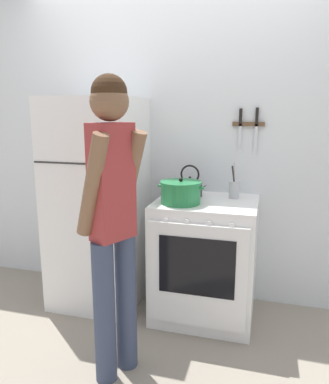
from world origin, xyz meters
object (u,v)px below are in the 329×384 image
at_px(refrigerator, 98,203).
at_px(utensil_jar, 234,189).
at_px(person, 113,214).
at_px(stove_range, 205,259).
at_px(dutch_oven_pot, 181,192).
at_px(tea_kettle, 190,187).

distance_m(refrigerator, utensil_jar, 1.07).
bearing_deg(utensil_jar, refrigerator, -172.80).
bearing_deg(person, utensil_jar, -5.54).
relative_size(refrigerator, stove_range, 1.83).
height_order(dutch_oven_pot, tea_kettle, tea_kettle).
bearing_deg(stove_range, refrigerator, 178.18).
height_order(dutch_oven_pot, person, person).
relative_size(dutch_oven_pot, utensil_jar, 1.23).
bearing_deg(refrigerator, stove_range, -1.82).
relative_size(refrigerator, dutch_oven_pot, 4.94).
height_order(stove_range, tea_kettle, tea_kettle).
xyz_separation_m(refrigerator, dutch_oven_pot, (0.70, -0.13, 0.16)).
relative_size(stove_range, dutch_oven_pot, 2.70).
distance_m(dutch_oven_pot, utensil_jar, 0.43).
bearing_deg(dutch_oven_pot, utensil_jar, 37.14).
relative_size(stove_range, tea_kettle, 3.73).
height_order(stove_range, dutch_oven_pot, dutch_oven_pot).
distance_m(refrigerator, tea_kettle, 0.74).
bearing_deg(stove_range, person, -116.61).
bearing_deg(utensil_jar, stove_range, -138.67).
bearing_deg(stove_range, tea_kettle, 134.30).
height_order(refrigerator, dutch_oven_pot, refrigerator).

